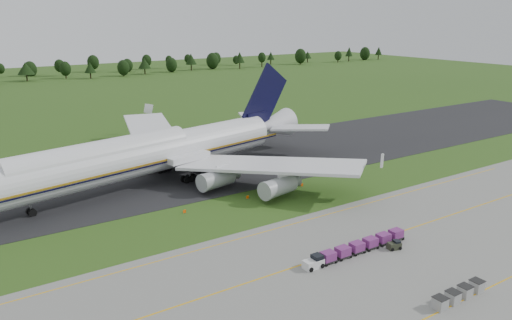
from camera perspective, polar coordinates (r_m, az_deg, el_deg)
ground at (r=90.66m, az=-0.78°, el=-5.57°), size 600.00×600.00×0.00m
apron at (r=67.33m, az=15.44°, el=-14.35°), size 300.00×52.00×0.06m
taxiway at (r=113.96m, az=-8.35°, el=-1.12°), size 300.00×40.00×0.08m
apron_markings at (r=71.43m, az=11.17°, el=-12.14°), size 300.00×30.20×0.01m
aircraft at (r=105.09m, az=-11.44°, el=0.88°), size 80.47×76.48×22.53m
baggage_train at (r=75.30m, az=11.25°, el=-9.82°), size 19.04×1.73×1.66m
utility_cart at (r=78.16m, az=15.52°, el=-9.44°), size 2.13×1.58×1.05m
uld_row at (r=67.86m, az=22.18°, el=-14.00°), size 8.73×1.53×1.52m
edge_markers at (r=98.76m, az=2.27°, el=-3.55°), size 40.04×0.30×0.60m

